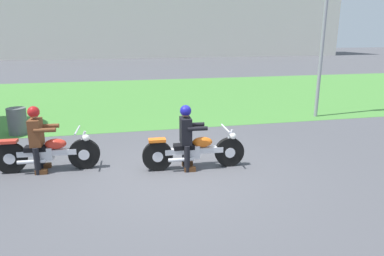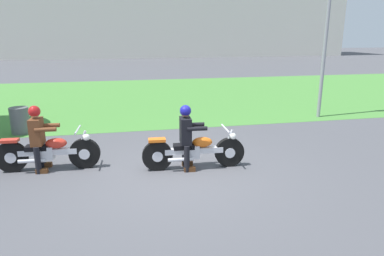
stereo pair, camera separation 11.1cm
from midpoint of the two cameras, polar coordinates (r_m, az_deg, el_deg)
name	(u,v)px [view 1 (the left image)]	position (r m, az deg, el deg)	size (l,w,h in m)	color
ground	(178,174)	(7.25, -2.79, -7.66)	(120.00, 120.00, 0.00)	#4C4C51
grass_verge	(140,96)	(16.37, -8.69, 5.16)	(60.00, 12.00, 0.01)	#478438
motorcycle_lead	(194,151)	(7.44, -0.03, -3.80)	(2.22, 0.66, 0.88)	black
rider_lead	(187,132)	(7.29, -1.34, -0.70)	(0.56, 0.48, 1.40)	black
motorcycle_follow	(48,153)	(7.93, -23.06, -3.80)	(2.15, 0.66, 0.89)	black
rider_follow	(37,134)	(7.86, -24.57, -0.89)	(0.56, 0.48, 1.41)	black
streetlight_pole	(329,10)	(12.77, 21.40, 17.75)	(0.96, 0.20, 5.76)	gray
trash_can	(17,121)	(11.22, -27.12, 1.02)	(0.53, 0.53, 0.77)	#595E5B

